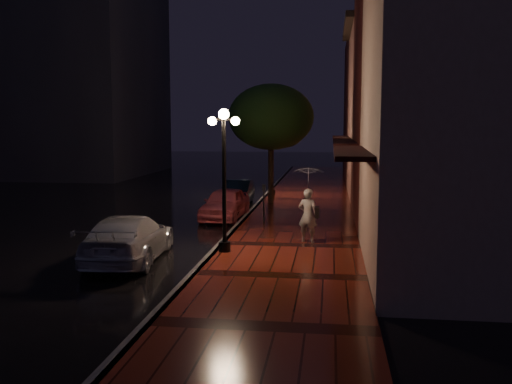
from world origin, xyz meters
The scene contains 15 objects.
ground centered at (0.00, 0.00, 0.00)m, with size 120.00×120.00×0.00m, color black.
sidewalk centered at (2.25, 0.00, 0.07)m, with size 4.50×60.00×0.15m, color #4D180D.
curb centered at (0.00, 0.00, 0.07)m, with size 0.25×60.00×0.15m, color #595451.
storefront_near centered at (7.00, -6.00, 4.25)m, with size 5.00×8.00×8.50m, color gray.
storefront_mid centered at (7.00, 2.00, 5.50)m, with size 5.00×8.00×11.00m, color #511914.
storefront_far centered at (7.00, 10.00, 4.50)m, with size 5.00×8.00×9.00m, color #8C5951.
storefront_extra centered at (7.00, 20.00, 5.00)m, with size 5.00×12.00×10.00m, color #511914.
streetlamp_near centered at (0.35, -5.00, 2.60)m, with size 0.96×0.36×4.31m.
streetlamp_far centered at (0.35, 9.00, 2.60)m, with size 0.96×0.36×4.31m.
street_tree centered at (0.61, 5.99, 4.24)m, with size 4.16×4.16×5.80m.
pink_car centered at (-0.89, 1.71, 0.67)m, with size 1.58×3.92×1.33m, color #CD545F.
navy_car centered at (-1.06, 5.86, 0.62)m, with size 1.32×3.78×1.24m, color black.
silver_car centered at (-2.33, -5.97, 0.69)m, with size 1.93×4.75×1.38m, color #B6B6BE.
woman_with_umbrella centered at (2.81, -3.29, 1.79)m, with size 1.03×1.05×2.49m.
parking_meter centered at (0.90, 0.53, 1.05)m, with size 0.14×0.11×1.48m.
Camera 1 is at (3.53, -21.75, 4.02)m, focal length 40.00 mm.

